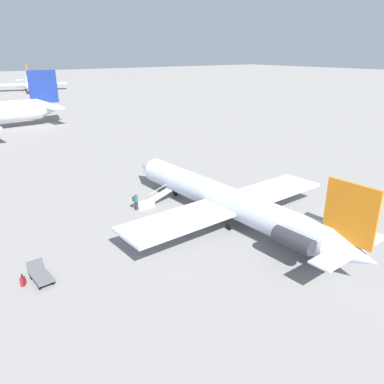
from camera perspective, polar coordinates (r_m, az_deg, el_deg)
name	(u,v)px	position (r m, az deg, el deg)	size (l,w,h in m)	color
ground_plane	(221,218)	(35.28, 4.47, -3.97)	(600.00, 600.00, 0.00)	gray
airplane_main	(229,201)	(33.87, 5.62, -1.34)	(28.78, 21.62, 6.81)	silver
airplane_far_center	(29,83)	(164.91, -23.56, 14.96)	(37.30, 28.40, 9.37)	silver
boarding_stairs	(148,203)	(37.94, -6.75, -1.62)	(1.18, 4.05, 1.70)	#B2B2B7
passenger	(136,200)	(36.97, -8.55, -1.27)	(0.36, 0.55, 1.74)	#23232D
luggage_cart	(41,275)	(27.93, -22.08, -11.66)	(2.27, 1.26, 1.22)	#595B60
suitcase	(23,281)	(27.97, -24.37, -12.29)	(0.42, 0.40, 0.88)	maroon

